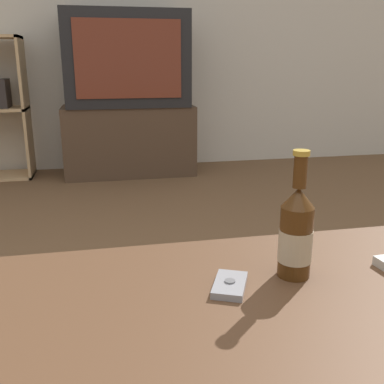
{
  "coord_description": "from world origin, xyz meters",
  "views": [
    {
      "loc": [
        -0.15,
        -0.68,
        0.84
      ],
      "look_at": [
        0.07,
        0.39,
        0.52
      ],
      "focal_mm": 42.0,
      "sensor_mm": 36.0,
      "label": 1
    }
  ],
  "objects_px": {
    "beer_bottle": "(296,233)",
    "cell_phone": "(230,285)",
    "television": "(126,59)",
    "tv_stand": "(129,140)"
  },
  "relations": [
    {
      "from": "tv_stand",
      "to": "television",
      "type": "relative_size",
      "value": 1.1
    },
    {
      "from": "television",
      "to": "beer_bottle",
      "type": "distance_m",
      "value": 2.67
    },
    {
      "from": "tv_stand",
      "to": "cell_phone",
      "type": "xyz_separation_m",
      "value": [
        0.01,
        -2.68,
        0.17
      ]
    },
    {
      "from": "beer_bottle",
      "to": "cell_phone",
      "type": "distance_m",
      "value": 0.17
    },
    {
      "from": "tv_stand",
      "to": "television",
      "type": "xyz_separation_m",
      "value": [
        -0.0,
        -0.0,
        0.59
      ]
    },
    {
      "from": "tv_stand",
      "to": "cell_phone",
      "type": "relative_size",
      "value": 8.34
    },
    {
      "from": "beer_bottle",
      "to": "cell_phone",
      "type": "height_order",
      "value": "beer_bottle"
    },
    {
      "from": "tv_stand",
      "to": "television",
      "type": "height_order",
      "value": "television"
    },
    {
      "from": "beer_bottle",
      "to": "cell_phone",
      "type": "bearing_deg",
      "value": -169.5
    },
    {
      "from": "television",
      "to": "beer_bottle",
      "type": "height_order",
      "value": "television"
    }
  ]
}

